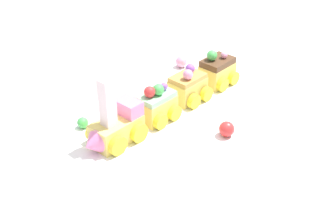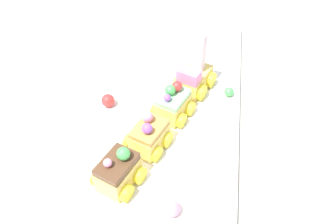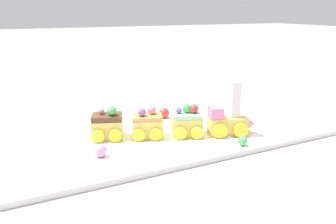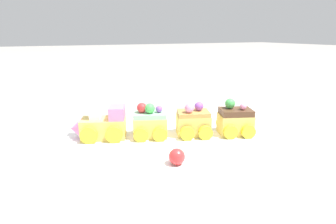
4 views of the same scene
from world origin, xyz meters
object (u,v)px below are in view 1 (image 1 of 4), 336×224
object	(u,v)px
cake_car_caramel	(189,88)
cake_train_locomotive	(114,127)
gumball_red	(227,129)
cake_car_mint	(156,106)
gumball_pink	(181,62)
cake_car_chocolate	(217,71)
gumball_green	(83,123)

from	to	relation	value
cake_car_caramel	cake_train_locomotive	bearing A→B (deg)	-0.03
cake_car_caramel	gumball_red	distance (m)	0.14
cake_train_locomotive	gumball_red	size ratio (longest dim) A/B	4.55
cake_car_mint	gumball_red	distance (m)	0.14
cake_train_locomotive	gumball_red	world-z (taller)	cake_train_locomotive
gumball_red	cake_car_mint	bearing A→B (deg)	-91.72
gumball_pink	cake_car_chocolate	bearing A→B (deg)	66.36
cake_car_mint	gumball_red	xyz separation A→B (m)	(0.00, 0.14, -0.01)
gumball_green	cake_car_chocolate	bearing A→B (deg)	145.77
gumball_red	cake_car_chocolate	bearing A→B (deg)	-157.33
cake_car_chocolate	gumball_pink	xyz separation A→B (m)	(-0.04, -0.09, -0.01)
cake_car_mint	gumball_pink	distance (m)	0.22
cake_train_locomotive	cake_car_mint	distance (m)	0.10
gumball_red	gumball_pink	bearing A→B (deg)	-142.34
gumball_red	gumball_green	distance (m)	0.25
cake_car_chocolate	cake_train_locomotive	bearing A→B (deg)	0.04
gumball_red	gumball_pink	xyz separation A→B (m)	(-0.22, -0.17, -0.00)
gumball_pink	cake_car_mint	bearing A→B (deg)	8.69
cake_train_locomotive	cake_car_caramel	size ratio (longest dim) A/B	1.44
cake_train_locomotive	cake_car_caramel	bearing A→B (deg)	179.97
gumball_red	gumball_green	size ratio (longest dim) A/B	1.34
cake_car_mint	gumball_green	distance (m)	0.13
cake_train_locomotive	cake_car_mint	bearing A→B (deg)	179.82
gumball_pink	gumball_green	world-z (taller)	gumball_pink
cake_car_caramel	gumball_red	world-z (taller)	cake_car_caramel
cake_car_mint	gumball_green	world-z (taller)	cake_car_mint
gumball_pink	gumball_red	bearing A→B (deg)	37.66
cake_train_locomotive	cake_car_chocolate	bearing A→B (deg)	-179.96
cake_car_chocolate	gumball_pink	world-z (taller)	cake_car_chocolate
cake_car_chocolate	gumball_green	distance (m)	0.30
cake_car_chocolate	gumball_pink	size ratio (longest dim) A/B	3.34
cake_car_caramel	cake_car_chocolate	bearing A→B (deg)	-179.82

